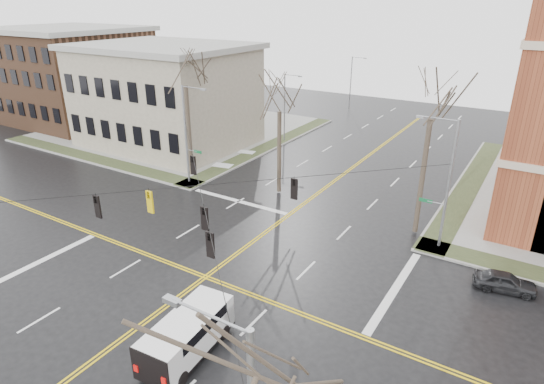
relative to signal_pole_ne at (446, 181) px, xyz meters
The scene contains 16 objects.
ground 16.88m from the signal_pole_ne, 134.55° to the right, with size 120.00×120.00×0.00m, color black.
sidewalks 16.86m from the signal_pole_ne, 134.55° to the right, with size 80.00×80.00×0.17m.
road_markings 16.88m from the signal_pole_ne, 134.55° to the right, with size 100.00×100.00×0.01m.
civic_building_a 34.39m from the signal_pole_ne, 165.69° to the left, with size 18.00×14.00×11.00m, color gray.
civic_building_b 54.36m from the signal_pole_ne, 168.86° to the left, with size 18.00×16.00×12.00m, color brown.
signal_pole_ne is the anchor object (origin of this frame).
signal_pole_nw 22.64m from the signal_pole_ne, behind, with size 2.75×0.22×9.00m.
span_wires 16.19m from the signal_pole_ne, 134.55° to the right, with size 23.02×23.02×0.03m.
traffic_signals 16.63m from the signal_pole_ne, 132.94° to the right, with size 8.21×8.26×1.30m.
streetlight_north_a 27.48m from the signal_pole_ne, 143.10° to the left, with size 2.30×0.20×8.00m.
streetlight_north_b 42.61m from the signal_pole_ne, 121.05° to the left, with size 2.30×0.20×8.00m.
cargo_van 18.94m from the signal_pole_ne, 114.72° to the right, with size 2.53×5.54×2.05m.
parked_car_a 7.14m from the signal_pole_ne, 33.87° to the right, with size 1.41×3.50×1.19m, color black.
tree_nw_far 24.29m from the signal_pole_ne, behind, with size 4.00×4.00×12.90m.
tree_nw_near 14.87m from the signal_pole_ne, behind, with size 4.00×4.00×10.83m.
tree_ne 4.80m from the signal_pole_ne, 145.48° to the left, with size 4.00×4.00×12.73m.
Camera 1 is at (16.28, -18.23, 16.06)m, focal length 30.00 mm.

